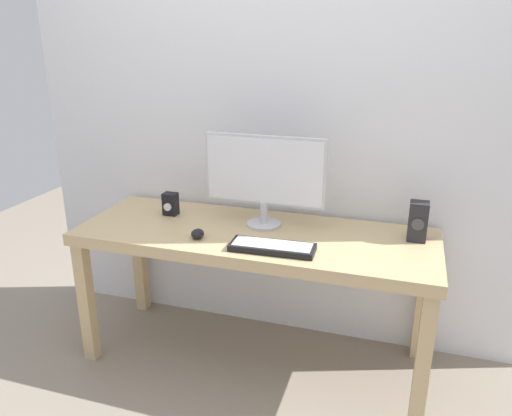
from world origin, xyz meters
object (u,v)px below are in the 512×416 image
monitor (264,175)px  keyboard_primary (272,247)px  speaker_right (418,221)px  audio_controller (170,204)px  mouse (198,234)px  desk (255,246)px

monitor → keyboard_primary: 0.39m
speaker_right → audio_controller: (-1.23, -0.03, -0.03)m
mouse → speaker_right: 1.01m
keyboard_primary → mouse: bearing=175.2°
keyboard_primary → speaker_right: 0.68m
speaker_right → audio_controller: bearing=-178.5°
desk → keyboard_primary: size_ratio=4.52×
monitor → mouse: monitor is taller
desk → audio_controller: 0.52m
monitor → audio_controller: bearing=-179.9°
monitor → keyboard_primary: size_ratio=1.57×
mouse → audio_controller: bearing=123.2°
desk → speaker_right: 0.77m
keyboard_primary → speaker_right: size_ratio=2.07×
desk → monitor: bearing=78.5°
speaker_right → desk: bearing=-170.5°
desk → keyboard_primary: (0.14, -0.19, 0.09)m
desk → mouse: bearing=-146.2°
monitor → audio_controller: monitor is taller
monitor → speaker_right: bearing=2.5°
monitor → audio_controller: 0.55m
monitor → speaker_right: 0.74m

